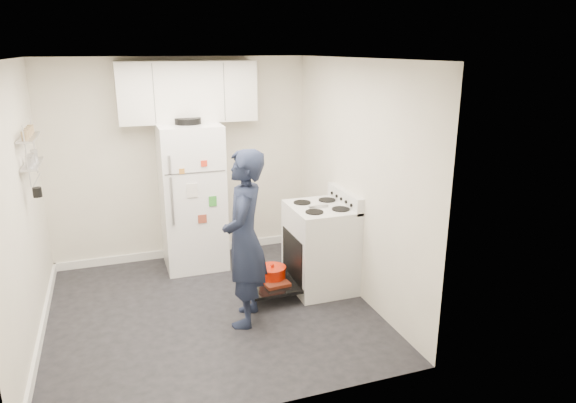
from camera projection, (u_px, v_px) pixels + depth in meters
name	position (u px, v px, depth m)	size (l,w,h in m)	color
room	(202.00, 198.00, 4.95)	(3.21, 3.21, 2.51)	black
electric_range	(319.00, 248.00, 5.68)	(0.66, 0.76, 1.10)	silver
open_oven_door	(270.00, 278.00, 5.58)	(0.55, 0.70, 0.23)	black
refrigerator	(192.00, 196.00, 6.17)	(0.72, 0.74, 1.82)	white
upper_cabinets	(188.00, 92.00, 6.00)	(1.60, 0.33, 0.70)	silver
wall_shelf_rack	(31.00, 151.00, 4.75)	(0.14, 0.60, 0.61)	#B2B2B7
person	(244.00, 239.00, 4.85)	(0.63, 0.41, 1.72)	#171E35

